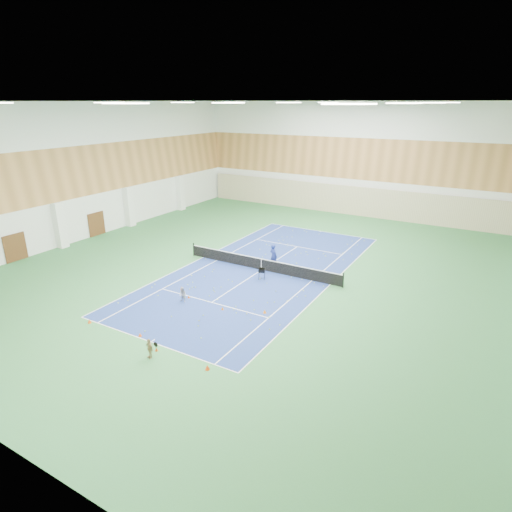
# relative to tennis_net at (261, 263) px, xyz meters

# --- Properties ---
(ground) EXTENTS (40.00, 40.00, 0.00)m
(ground) POSITION_rel_tennis_net_xyz_m (0.00, 0.00, -0.55)
(ground) COLOR #2E6D3A
(ground) RESTS_ON ground
(room_shell) EXTENTS (36.00, 40.00, 12.00)m
(room_shell) POSITION_rel_tennis_net_xyz_m (0.00, 0.00, 5.45)
(room_shell) COLOR white
(room_shell) RESTS_ON ground
(wood_cladding) EXTENTS (36.00, 40.00, 8.00)m
(wood_cladding) POSITION_rel_tennis_net_xyz_m (0.00, 0.00, 7.45)
(wood_cladding) COLOR #B87E44
(wood_cladding) RESTS_ON room_shell
(ceiling_light_grid) EXTENTS (21.40, 25.40, 0.06)m
(ceiling_light_grid) POSITION_rel_tennis_net_xyz_m (0.00, 0.00, 11.37)
(ceiling_light_grid) COLOR white
(ceiling_light_grid) RESTS_ON room_shell
(court_surface) EXTENTS (10.97, 23.77, 0.01)m
(court_surface) POSITION_rel_tennis_net_xyz_m (0.00, 0.00, -0.55)
(court_surface) COLOR navy
(court_surface) RESTS_ON ground
(tennis_balls_scatter) EXTENTS (10.57, 22.77, 0.07)m
(tennis_balls_scatter) POSITION_rel_tennis_net_xyz_m (0.00, 0.00, -0.50)
(tennis_balls_scatter) COLOR #ADCB22
(tennis_balls_scatter) RESTS_ON ground
(tennis_net) EXTENTS (12.80, 0.10, 1.10)m
(tennis_net) POSITION_rel_tennis_net_xyz_m (0.00, 0.00, 0.00)
(tennis_net) COLOR black
(tennis_net) RESTS_ON ground
(back_curtain) EXTENTS (35.40, 0.16, 3.20)m
(back_curtain) POSITION_rel_tennis_net_xyz_m (0.00, 19.75, 1.05)
(back_curtain) COLOR #C6B793
(back_curtain) RESTS_ON ground
(door_left_a) EXTENTS (0.08, 1.80, 2.20)m
(door_left_a) POSITION_rel_tennis_net_xyz_m (-17.92, -8.00, 0.55)
(door_left_a) COLOR #593319
(door_left_a) RESTS_ON ground
(door_left_b) EXTENTS (0.08, 1.80, 2.20)m
(door_left_b) POSITION_rel_tennis_net_xyz_m (-17.92, 0.00, 0.55)
(door_left_b) COLOR #593319
(door_left_b) RESTS_ON ground
(coach) EXTENTS (0.79, 0.65, 1.87)m
(coach) POSITION_rel_tennis_net_xyz_m (0.53, 0.93, 0.39)
(coach) COLOR navy
(coach) RESTS_ON ground
(child_court) EXTENTS (0.48, 0.38, 0.99)m
(child_court) POSITION_rel_tennis_net_xyz_m (-1.63, -7.22, -0.05)
(child_court) COLOR #96969E
(child_court) RESTS_ON ground
(child_apron) EXTENTS (0.67, 0.42, 1.06)m
(child_apron) POSITION_rel_tennis_net_xyz_m (0.99, -12.98, -0.02)
(child_apron) COLOR tan
(child_apron) RESTS_ON ground
(ball_cart) EXTENTS (0.62, 0.62, 0.82)m
(ball_cart) POSITION_rel_tennis_net_xyz_m (0.88, -1.49, -0.14)
(ball_cart) COLOR black
(ball_cart) RESTS_ON ground
(cone_svc_a) EXTENTS (0.22, 0.22, 0.24)m
(cone_svc_a) POSITION_rel_tennis_net_xyz_m (-2.91, -5.82, -0.43)
(cone_svc_a) COLOR #FB4C0D
(cone_svc_a) RESTS_ON ground
(cone_svc_b) EXTENTS (0.17, 0.17, 0.19)m
(cone_svc_b) POSITION_rel_tennis_net_xyz_m (-1.67, -6.60, -0.46)
(cone_svc_b) COLOR #ED4C0C
(cone_svc_b) RESTS_ON ground
(cone_svc_c) EXTENTS (0.19, 0.19, 0.20)m
(cone_svc_c) POSITION_rel_tennis_net_xyz_m (1.16, -6.89, -0.45)
(cone_svc_c) COLOR orange
(cone_svc_c) RESTS_ON ground
(cone_svc_d) EXTENTS (0.21, 0.21, 0.23)m
(cone_svc_d) POSITION_rel_tennis_net_xyz_m (3.61, -5.97, -0.43)
(cone_svc_d) COLOR orange
(cone_svc_d) RESTS_ON ground
(cone_base_a) EXTENTS (0.22, 0.22, 0.24)m
(cone_base_a) POSITION_rel_tennis_net_xyz_m (-4.52, -12.10, -0.43)
(cone_base_a) COLOR #DC490B
(cone_base_a) RESTS_ON ground
(cone_base_b) EXTENTS (0.20, 0.20, 0.22)m
(cone_base_b) POSITION_rel_tennis_net_xyz_m (-0.92, -11.74, -0.44)
(cone_base_b) COLOR #DD480B
(cone_base_b) RESTS_ON ground
(cone_base_c) EXTENTS (0.17, 0.17, 0.19)m
(cone_base_c) POSITION_rel_tennis_net_xyz_m (0.84, -12.37, -0.45)
(cone_base_c) COLOR #FB520D
(cone_base_c) RESTS_ON ground
(cone_base_d) EXTENTS (0.23, 0.23, 0.25)m
(cone_base_d) POSITION_rel_tennis_net_xyz_m (4.06, -12.37, -0.42)
(cone_base_d) COLOR #FF440D
(cone_base_d) RESTS_ON ground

